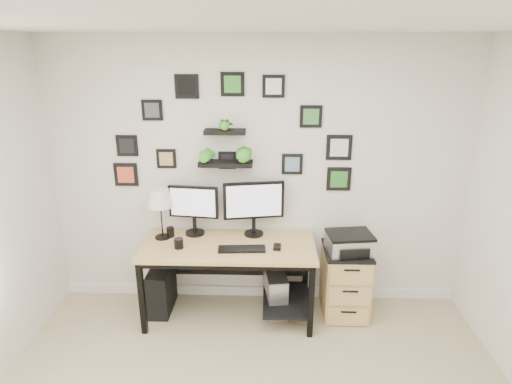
{
  "coord_description": "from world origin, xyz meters",
  "views": [
    {
      "loc": [
        0.1,
        -1.92,
        2.48
      ],
      "look_at": [
        -0.02,
        1.83,
        1.2
      ],
      "focal_mm": 30.0,
      "sensor_mm": 36.0,
      "label": 1
    }
  ],
  "objects_px": {
    "table_lamp": "(160,199)",
    "file_cabinet": "(345,281)",
    "pc_tower_grey": "(275,292)",
    "printer": "(350,243)",
    "pc_tower_black": "(162,289)",
    "desk": "(233,255)",
    "monitor_left": "(194,207)",
    "monitor_right": "(254,204)",
    "mug": "(179,243)"
  },
  "relations": [
    {
      "from": "desk",
      "to": "table_lamp",
      "type": "bearing_deg",
      "value": 171.29
    },
    {
      "from": "desk",
      "to": "file_cabinet",
      "type": "distance_m",
      "value": 1.12
    },
    {
      "from": "pc_tower_grey",
      "to": "monitor_left",
      "type": "bearing_deg",
      "value": 169.56
    },
    {
      "from": "pc_tower_black",
      "to": "file_cabinet",
      "type": "bearing_deg",
      "value": 0.55
    },
    {
      "from": "monitor_right",
      "to": "mug",
      "type": "bearing_deg",
      "value": -155.27
    },
    {
      "from": "printer",
      "to": "pc_tower_grey",
      "type": "bearing_deg",
      "value": 177.56
    },
    {
      "from": "mug",
      "to": "printer",
      "type": "bearing_deg",
      "value": 4.85
    },
    {
      "from": "pc_tower_black",
      "to": "pc_tower_grey",
      "type": "xyz_separation_m",
      "value": [
        1.12,
        -0.0,
        -0.01
      ]
    },
    {
      "from": "monitor_left",
      "to": "file_cabinet",
      "type": "bearing_deg",
      "value": -5.31
    },
    {
      "from": "monitor_left",
      "to": "pc_tower_grey",
      "type": "relative_size",
      "value": 1.11
    },
    {
      "from": "desk",
      "to": "file_cabinet",
      "type": "bearing_deg",
      "value": 3.09
    },
    {
      "from": "mug",
      "to": "pc_tower_black",
      "type": "bearing_deg",
      "value": 145.55
    },
    {
      "from": "table_lamp",
      "to": "pc_tower_grey",
      "type": "distance_m",
      "value": 1.43
    },
    {
      "from": "table_lamp",
      "to": "monitor_right",
      "type": "bearing_deg",
      "value": 6.03
    },
    {
      "from": "desk",
      "to": "monitor_left",
      "type": "bearing_deg",
      "value": 153.09
    },
    {
      "from": "file_cabinet",
      "to": "printer",
      "type": "xyz_separation_m",
      "value": [
        0.01,
        -0.04,
        0.43
      ]
    },
    {
      "from": "monitor_left",
      "to": "printer",
      "type": "relative_size",
      "value": 1.12
    },
    {
      "from": "monitor_right",
      "to": "printer",
      "type": "xyz_separation_m",
      "value": [
        0.89,
        -0.18,
        -0.31
      ]
    },
    {
      "from": "pc_tower_grey",
      "to": "printer",
      "type": "xyz_separation_m",
      "value": [
        0.68,
        -0.03,
        0.55
      ]
    },
    {
      "from": "mug",
      "to": "pc_tower_black",
      "type": "xyz_separation_m",
      "value": [
        -0.24,
        0.16,
        -0.57
      ]
    },
    {
      "from": "desk",
      "to": "printer",
      "type": "bearing_deg",
      "value": 1.03
    },
    {
      "from": "table_lamp",
      "to": "file_cabinet",
      "type": "relative_size",
      "value": 0.73
    },
    {
      "from": "table_lamp",
      "to": "pc_tower_black",
      "type": "height_order",
      "value": "table_lamp"
    },
    {
      "from": "pc_tower_black",
      "to": "pc_tower_grey",
      "type": "bearing_deg",
      "value": 0.23
    },
    {
      "from": "monitor_left",
      "to": "monitor_right",
      "type": "xyz_separation_m",
      "value": [
        0.57,
        0.0,
        0.03
      ]
    },
    {
      "from": "monitor_right",
      "to": "mug",
      "type": "height_order",
      "value": "monitor_right"
    },
    {
      "from": "monitor_left",
      "to": "pc_tower_black",
      "type": "bearing_deg",
      "value": -156.2
    },
    {
      "from": "mug",
      "to": "monitor_right",
      "type": "bearing_deg",
      "value": 24.73
    },
    {
      "from": "desk",
      "to": "table_lamp",
      "type": "relative_size",
      "value": 3.29
    },
    {
      "from": "monitor_right",
      "to": "file_cabinet",
      "type": "distance_m",
      "value": 1.16
    },
    {
      "from": "mug",
      "to": "pc_tower_grey",
      "type": "xyz_separation_m",
      "value": [
        0.88,
        0.16,
        -0.59
      ]
    },
    {
      "from": "pc_tower_black",
      "to": "monitor_right",
      "type": "bearing_deg",
      "value": 9.43
    },
    {
      "from": "pc_tower_black",
      "to": "file_cabinet",
      "type": "height_order",
      "value": "file_cabinet"
    },
    {
      "from": "table_lamp",
      "to": "mug",
      "type": "bearing_deg",
      "value": -47.49
    },
    {
      "from": "file_cabinet",
      "to": "printer",
      "type": "distance_m",
      "value": 0.43
    },
    {
      "from": "desk",
      "to": "table_lamp",
      "type": "height_order",
      "value": "table_lamp"
    },
    {
      "from": "desk",
      "to": "pc_tower_black",
      "type": "bearing_deg",
      "value": 176.09
    },
    {
      "from": "desk",
      "to": "pc_tower_black",
      "type": "height_order",
      "value": "desk"
    },
    {
      "from": "pc_tower_grey",
      "to": "printer",
      "type": "height_order",
      "value": "printer"
    },
    {
      "from": "table_lamp",
      "to": "file_cabinet",
      "type": "height_order",
      "value": "table_lamp"
    },
    {
      "from": "pc_tower_black",
      "to": "file_cabinet",
      "type": "distance_m",
      "value": 1.79
    },
    {
      "from": "desk",
      "to": "monitor_left",
      "type": "distance_m",
      "value": 0.59
    },
    {
      "from": "file_cabinet",
      "to": "printer",
      "type": "height_order",
      "value": "printer"
    },
    {
      "from": "monitor_left",
      "to": "monitor_right",
      "type": "height_order",
      "value": "monitor_right"
    },
    {
      "from": "table_lamp",
      "to": "desk",
      "type": "bearing_deg",
      "value": -8.71
    },
    {
      "from": "monitor_left",
      "to": "monitor_right",
      "type": "distance_m",
      "value": 0.58
    },
    {
      "from": "desk",
      "to": "monitor_right",
      "type": "bearing_deg",
      "value": 45.33
    },
    {
      "from": "pc_tower_grey",
      "to": "desk",
      "type": "bearing_deg",
      "value": -173.24
    },
    {
      "from": "monitor_right",
      "to": "desk",
      "type": "bearing_deg",
      "value": -134.67
    },
    {
      "from": "mug",
      "to": "monitor_left",
      "type": "bearing_deg",
      "value": 73.02
    }
  ]
}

